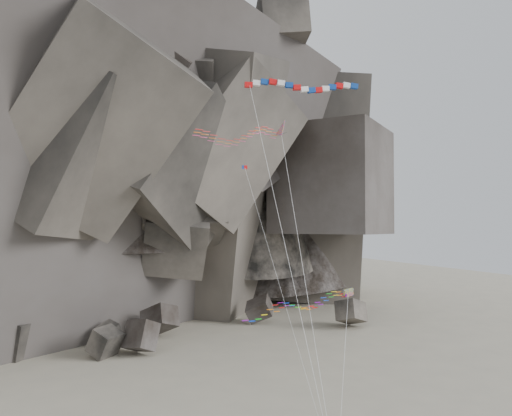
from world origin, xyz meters
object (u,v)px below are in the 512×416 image
pennant_kite (263,231)px  banner_kite (303,88)px  delta_kite (236,135)px  parafoil_kite (295,305)px

pennant_kite → banner_kite: bearing=23.5°
delta_kite → parafoil_kite: 17.24m
delta_kite → parafoil_kite: (5.90, -0.98, -16.18)m
delta_kite → pennant_kite: size_ratio=1.20×
delta_kite → parafoil_kite: delta_kite is taller
banner_kite → pennant_kite: (-5.01, -0.75, -13.85)m
banner_kite → parafoil_kite: 21.18m
banner_kite → pennant_kite: 14.75m
delta_kite → banner_kite: bearing=4.0°
parafoil_kite → pennant_kite: 8.43m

